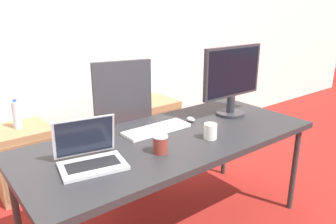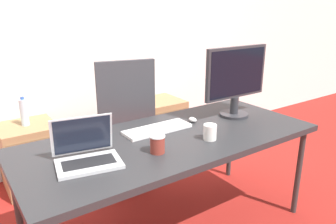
{
  "view_description": "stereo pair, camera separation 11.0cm",
  "coord_description": "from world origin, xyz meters",
  "px_view_note": "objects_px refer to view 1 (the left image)",
  "views": [
    {
      "loc": [
        -1.19,
        -1.48,
        1.48
      ],
      "look_at": [
        0.0,
        0.04,
        0.85
      ],
      "focal_mm": 35.0,
      "sensor_mm": 36.0,
      "label": 1
    },
    {
      "loc": [
        -1.1,
        -1.55,
        1.48
      ],
      "look_at": [
        0.0,
        0.04,
        0.85
      ],
      "focal_mm": 35.0,
      "sensor_mm": 36.0,
      "label": 2
    }
  ],
  "objects_px": {
    "cabinet_left": "(24,160)",
    "cabinet_right": "(153,126)",
    "coffee_cup_white": "(210,131)",
    "coffee_cup_brown": "(160,144)",
    "office_chair": "(118,139)",
    "mouse": "(191,119)",
    "laptop_center": "(90,156)",
    "water_bottle": "(17,115)",
    "monitor": "(232,78)",
    "keyboard": "(157,129)"
  },
  "relations": [
    {
      "from": "office_chair",
      "to": "cabinet_left",
      "type": "bearing_deg",
      "value": 149.18
    },
    {
      "from": "keyboard",
      "to": "water_bottle",
      "type": "bearing_deg",
      "value": 120.93
    },
    {
      "from": "cabinet_right",
      "to": "water_bottle",
      "type": "xyz_separation_m",
      "value": [
        -1.3,
        0.0,
        0.39
      ]
    },
    {
      "from": "cabinet_left",
      "to": "keyboard",
      "type": "distance_m",
      "value": 1.27
    },
    {
      "from": "mouse",
      "to": "coffee_cup_brown",
      "type": "height_order",
      "value": "coffee_cup_brown"
    },
    {
      "from": "cabinet_left",
      "to": "coffee_cup_brown",
      "type": "xyz_separation_m",
      "value": [
        0.43,
        -1.3,
        0.47
      ]
    },
    {
      "from": "mouse",
      "to": "coffee_cup_brown",
      "type": "xyz_separation_m",
      "value": [
        -0.48,
        -0.28,
        0.04
      ]
    },
    {
      "from": "laptop_center",
      "to": "mouse",
      "type": "bearing_deg",
      "value": 11.59
    },
    {
      "from": "office_chair",
      "to": "keyboard",
      "type": "relative_size",
      "value": 2.42
    },
    {
      "from": "office_chair",
      "to": "cabinet_left",
      "type": "height_order",
      "value": "office_chair"
    },
    {
      "from": "cabinet_left",
      "to": "monitor",
      "type": "distance_m",
      "value": 1.79
    },
    {
      "from": "keyboard",
      "to": "mouse",
      "type": "relative_size",
      "value": 6.65
    },
    {
      "from": "cabinet_right",
      "to": "coffee_cup_white",
      "type": "bearing_deg",
      "value": -110.72
    },
    {
      "from": "laptop_center",
      "to": "coffee_cup_brown",
      "type": "height_order",
      "value": "laptop_center"
    },
    {
      "from": "monitor",
      "to": "coffee_cup_white",
      "type": "distance_m",
      "value": 0.56
    },
    {
      "from": "water_bottle",
      "to": "monitor",
      "type": "height_order",
      "value": "monitor"
    },
    {
      "from": "coffee_cup_white",
      "to": "coffee_cup_brown",
      "type": "height_order",
      "value": "coffee_cup_brown"
    },
    {
      "from": "monitor",
      "to": "cabinet_left",
      "type": "bearing_deg",
      "value": 138.81
    },
    {
      "from": "cabinet_right",
      "to": "laptop_center",
      "type": "height_order",
      "value": "laptop_center"
    },
    {
      "from": "office_chair",
      "to": "cabinet_left",
      "type": "relative_size",
      "value": 1.99
    },
    {
      "from": "cabinet_left",
      "to": "mouse",
      "type": "height_order",
      "value": "mouse"
    },
    {
      "from": "office_chair",
      "to": "coffee_cup_brown",
      "type": "xyz_separation_m",
      "value": [
        -0.23,
        -0.91,
        0.33
      ]
    },
    {
      "from": "laptop_center",
      "to": "mouse",
      "type": "relative_size",
      "value": 5.26
    },
    {
      "from": "water_bottle",
      "to": "laptop_center",
      "type": "bearing_deg",
      "value": -86.95
    },
    {
      "from": "mouse",
      "to": "coffee_cup_brown",
      "type": "distance_m",
      "value": 0.56
    },
    {
      "from": "coffee_cup_white",
      "to": "coffee_cup_brown",
      "type": "relative_size",
      "value": 0.94
    },
    {
      "from": "cabinet_right",
      "to": "laptop_center",
      "type": "relative_size",
      "value": 1.54
    },
    {
      "from": "office_chair",
      "to": "coffee_cup_white",
      "type": "distance_m",
      "value": 0.99
    },
    {
      "from": "keyboard",
      "to": "monitor",
      "type": "bearing_deg",
      "value": -6.13
    },
    {
      "from": "coffee_cup_white",
      "to": "mouse",
      "type": "bearing_deg",
      "value": 69.74
    },
    {
      "from": "laptop_center",
      "to": "coffee_cup_brown",
      "type": "relative_size",
      "value": 3.55
    },
    {
      "from": "office_chair",
      "to": "mouse",
      "type": "bearing_deg",
      "value": -68.73
    },
    {
      "from": "water_bottle",
      "to": "coffee_cup_brown",
      "type": "xyz_separation_m",
      "value": [
        0.43,
        -1.31,
        0.09
      ]
    },
    {
      "from": "cabinet_left",
      "to": "water_bottle",
      "type": "relative_size",
      "value": 2.33
    },
    {
      "from": "water_bottle",
      "to": "keyboard",
      "type": "xyz_separation_m",
      "value": [
        0.61,
        -1.02,
        0.04
      ]
    },
    {
      "from": "coffee_cup_brown",
      "to": "coffee_cup_white",
      "type": "bearing_deg",
      "value": -3.82
    },
    {
      "from": "cabinet_right",
      "to": "water_bottle",
      "type": "relative_size",
      "value": 2.33
    },
    {
      "from": "office_chair",
      "to": "keyboard",
      "type": "xyz_separation_m",
      "value": [
        -0.05,
        -0.62,
        0.29
      ]
    },
    {
      "from": "laptop_center",
      "to": "keyboard",
      "type": "relative_size",
      "value": 0.79
    },
    {
      "from": "laptop_center",
      "to": "monitor",
      "type": "xyz_separation_m",
      "value": [
        1.18,
        0.11,
        0.23
      ]
    },
    {
      "from": "office_chair",
      "to": "coffee_cup_brown",
      "type": "distance_m",
      "value": 0.99
    },
    {
      "from": "office_chair",
      "to": "water_bottle",
      "type": "xyz_separation_m",
      "value": [
        -0.67,
        0.4,
        0.24
      ]
    },
    {
      "from": "keyboard",
      "to": "mouse",
      "type": "height_order",
      "value": "mouse"
    },
    {
      "from": "coffee_cup_brown",
      "to": "monitor",
      "type": "bearing_deg",
      "value": 14.82
    },
    {
      "from": "cabinet_right",
      "to": "laptop_center",
      "type": "bearing_deg",
      "value": -135.93
    },
    {
      "from": "cabinet_left",
      "to": "cabinet_right",
      "type": "height_order",
      "value": "same"
    },
    {
      "from": "water_bottle",
      "to": "mouse",
      "type": "height_order",
      "value": "water_bottle"
    },
    {
      "from": "cabinet_left",
      "to": "laptop_center",
      "type": "distance_m",
      "value": 1.28
    },
    {
      "from": "coffee_cup_white",
      "to": "office_chair",
      "type": "bearing_deg",
      "value": 97.91
    },
    {
      "from": "water_bottle",
      "to": "keyboard",
      "type": "relative_size",
      "value": 0.52
    }
  ]
}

